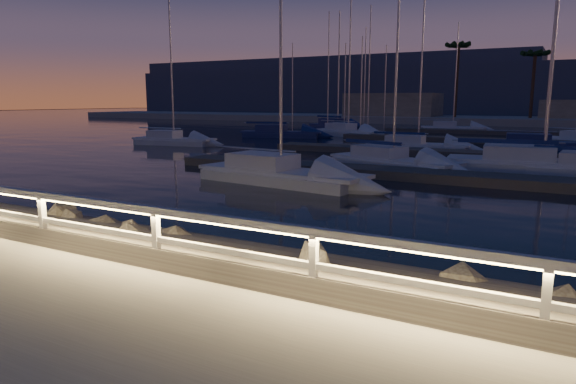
% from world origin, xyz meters
% --- Properties ---
extents(ground, '(400.00, 400.00, 0.00)m').
position_xyz_m(ground, '(0.00, 0.00, 0.00)').
color(ground, '#A4A094').
rests_on(ground, ground).
extents(harbor_water, '(400.00, 440.00, 0.60)m').
position_xyz_m(harbor_water, '(0.00, 31.22, -0.97)').
color(harbor_water, black).
rests_on(harbor_water, ground).
extents(guard_rail, '(44.11, 0.12, 1.06)m').
position_xyz_m(guard_rail, '(-0.07, -0.00, 0.77)').
color(guard_rail, silver).
rests_on(guard_rail, ground).
extents(riprap, '(29.25, 2.86, 1.41)m').
position_xyz_m(riprap, '(-1.76, 1.61, -0.24)').
color(riprap, slate).
rests_on(riprap, ground).
extents(floating_docks, '(22.00, 36.00, 0.40)m').
position_xyz_m(floating_docks, '(0.00, 32.50, -0.40)').
color(floating_docks, '#5B524B').
rests_on(floating_docks, ground).
extents(far_shore, '(160.00, 14.00, 5.20)m').
position_xyz_m(far_shore, '(-0.12, 74.05, 0.29)').
color(far_shore, '#A4A094').
rests_on(far_shore, ground).
extents(palm_left, '(3.00, 3.00, 11.20)m').
position_xyz_m(palm_left, '(-8.00, 72.00, 10.14)').
color(palm_left, '#503625').
rests_on(palm_left, ground).
extents(palm_center, '(3.00, 3.00, 9.70)m').
position_xyz_m(palm_center, '(2.00, 73.00, 8.78)').
color(palm_center, '#503625').
rests_on(palm_center, ground).
extents(distant_hills, '(230.00, 37.50, 18.00)m').
position_xyz_m(distant_hills, '(-22.13, 133.69, 4.74)').
color(distant_hills, '#3B445C').
rests_on(distant_hills, ground).
extents(sailboat_b, '(7.96, 3.31, 13.16)m').
position_xyz_m(sailboat_b, '(-3.65, 12.22, -0.16)').
color(sailboat_b, silver).
rests_on(sailboat_b, ground).
extents(sailboat_c, '(9.10, 3.56, 15.06)m').
position_xyz_m(sailboat_c, '(5.83, 21.12, -0.14)').
color(sailboat_c, silver).
rests_on(sailboat_c, ground).
extents(sailboat_e, '(6.82, 2.93, 11.32)m').
position_xyz_m(sailboat_e, '(-20.18, 24.46, -0.18)').
color(sailboat_e, silver).
rests_on(sailboat_e, ground).
extents(sailboat_f, '(7.33, 4.32, 12.09)m').
position_xyz_m(sailboat_f, '(-0.90, 19.05, -0.19)').
color(sailboat_f, silver).
rests_on(sailboat_f, ground).
extents(sailboat_g, '(7.09, 2.39, 11.89)m').
position_xyz_m(sailboat_g, '(-2.31, 29.14, -0.21)').
color(sailboat_g, silver).
rests_on(sailboat_g, ground).
extents(sailboat_i, '(7.73, 4.36, 12.78)m').
position_xyz_m(sailboat_i, '(-11.97, 40.20, -0.15)').
color(sailboat_i, silver).
rests_on(sailboat_i, ground).
extents(sailboat_j, '(7.88, 4.30, 12.95)m').
position_xyz_m(sailboat_j, '(-16.99, 35.80, -0.17)').
color(sailboat_j, navy).
rests_on(sailboat_j, ground).
extents(sailboat_l, '(8.26, 3.38, 13.58)m').
position_xyz_m(sailboat_l, '(5.26, 34.55, -0.19)').
color(sailboat_l, navy).
rests_on(sailboat_l, ground).
extents(sailboat_m, '(8.17, 5.17, 13.63)m').
position_xyz_m(sailboat_m, '(-17.28, 49.98, -0.13)').
color(sailboat_m, navy).
rests_on(sailboat_m, ground).
extents(sailboat_n, '(7.26, 3.64, 11.93)m').
position_xyz_m(sailboat_n, '(-4.77, 53.52, -0.19)').
color(sailboat_n, silver).
rests_on(sailboat_n, ground).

